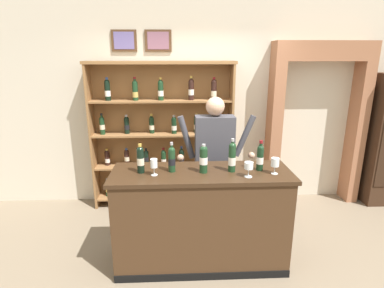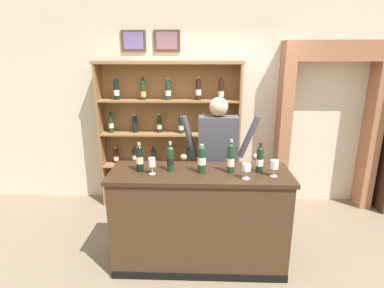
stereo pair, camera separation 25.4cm
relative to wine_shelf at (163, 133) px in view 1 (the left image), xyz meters
The scene contains 14 objects.
ground_plane 1.86m from the wine_shelf, 71.99° to the right, with size 14.00×14.00×0.02m, color #7A6B56.
back_wall 0.75m from the wine_shelf, 26.41° to the left, with size 12.00×0.19×3.24m.
wine_shelf is the anchor object (origin of this frame).
archway_doorway 2.23m from the wine_shelf, ahead, with size 1.39×0.45×2.33m.
tasting_counter 1.60m from the wine_shelf, 72.63° to the right, with size 1.79×0.61×1.04m.
shopkeeper 1.02m from the wine_shelf, 50.25° to the right, with size 0.94×0.22×1.69m.
tasting_bottle_chianti 1.44m from the wine_shelf, 95.86° to the right, with size 0.07×0.07×0.29m.
tasting_bottle_bianco 1.42m from the wine_shelf, 83.70° to the right, with size 0.07×0.07×0.30m.
tasting_bottle_rosso 1.53m from the wine_shelf, 72.32° to the right, with size 0.08×0.08×0.29m.
tasting_bottle_riserva 1.62m from the wine_shelf, 62.59° to the right, with size 0.07×0.07×0.34m.
tasting_bottle_super_tuscan 1.75m from the wine_shelf, 53.99° to the right, with size 0.07×0.07×0.31m.
wine_glass_right 1.91m from the wine_shelf, 52.99° to the right, with size 0.08×0.08×0.16m.
wine_glass_left 1.82m from the wine_shelf, 61.10° to the right, with size 0.08×0.08×0.15m.
wine_glass_spare 1.51m from the wine_shelf, 90.48° to the right, with size 0.07×0.07×0.16m.
Camera 1 is at (-0.25, -2.85, 2.13)m, focal length 28.85 mm.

